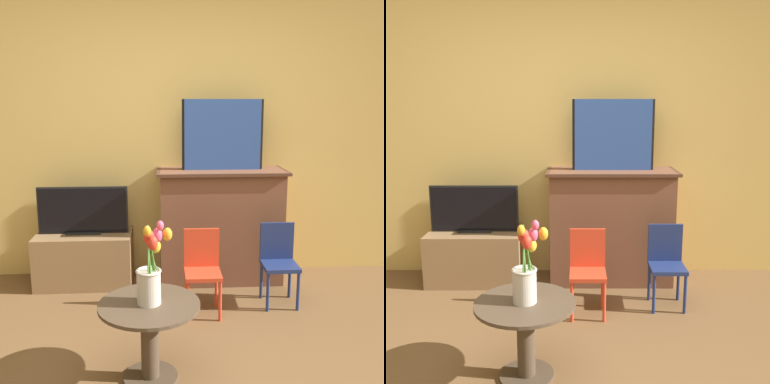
# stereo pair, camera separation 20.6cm
# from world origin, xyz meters

# --- Properties ---
(wall_back) EXTENTS (8.00, 0.06, 2.70)m
(wall_back) POSITION_xyz_m (0.00, 2.13, 1.35)
(wall_back) COLOR #E0BC66
(wall_back) RESTS_ON ground
(fireplace_mantel) EXTENTS (1.10, 0.46, 0.98)m
(fireplace_mantel) POSITION_xyz_m (0.39, 1.89, 0.50)
(fireplace_mantel) COLOR brown
(fireplace_mantel) RESTS_ON ground
(painting) EXTENTS (0.68, 0.03, 0.59)m
(painting) POSITION_xyz_m (0.39, 1.89, 1.28)
(painting) COLOR black
(painting) RESTS_ON fireplace_mantel
(tv_stand) EXTENTS (0.80, 0.44, 0.45)m
(tv_stand) POSITION_xyz_m (-0.79, 1.86, 0.22)
(tv_stand) COLOR olive
(tv_stand) RESTS_ON ground
(tv_monitor) EXTENTS (0.75, 0.12, 0.40)m
(tv_monitor) POSITION_xyz_m (-0.79, 1.86, 0.64)
(tv_monitor) COLOR black
(tv_monitor) RESTS_ON tv_stand
(chair_red) EXTENTS (0.26, 0.26, 0.62)m
(chair_red) POSITION_xyz_m (0.17, 1.26, 0.35)
(chair_red) COLOR red
(chair_red) RESTS_ON ground
(chair_blue) EXTENTS (0.26, 0.26, 0.62)m
(chair_blue) POSITION_xyz_m (0.78, 1.39, 0.35)
(chair_blue) COLOR navy
(chair_blue) RESTS_ON ground
(side_table) EXTENTS (0.57, 0.57, 0.46)m
(side_table) POSITION_xyz_m (-0.19, 0.44, 0.30)
(side_table) COLOR #4C3D2D
(side_table) RESTS_ON ground
(vase_tulips) EXTENTS (0.20, 0.18, 0.47)m
(vase_tulips) POSITION_xyz_m (-0.18, 0.44, 0.64)
(vase_tulips) COLOR beige
(vase_tulips) RESTS_ON side_table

